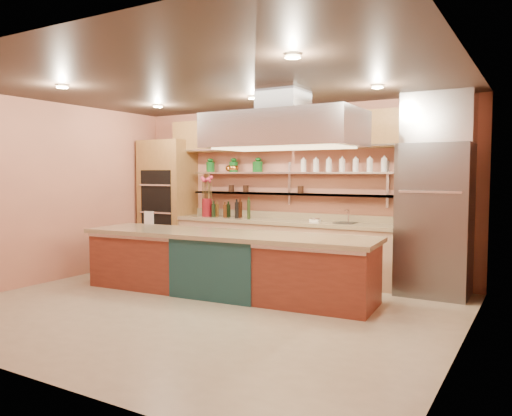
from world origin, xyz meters
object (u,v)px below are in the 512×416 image
Objects in this scene: island at (226,263)px; kitchen_scale at (315,219)px; green_canister at (257,167)px; copper_kettle at (230,168)px; refrigerator at (435,220)px; flower_vase at (207,207)px.

kitchen_scale reaches higher than island.
green_canister is at bearing 100.97° from island.
copper_kettle is (-1.73, 0.22, 0.81)m from kitchen_scale.
copper_kettle is (-1.00, 1.65, 1.35)m from island.
kitchen_scale is at bearing 179.68° from refrigerator.
green_canister is (0.89, 0.22, 0.71)m from flower_vase.
island is at bearing -58.80° from copper_kettle.
green_canister reaches higher than copper_kettle.
copper_kettle reaches higher than kitchen_scale.
island is 2.08m from flower_vase.
flower_vase is at bearing 179.85° from refrigerator.
refrigerator is 1.79m from kitchen_scale.
island is at bearing -150.53° from refrigerator.
flower_vase is 1.16m from green_canister.
kitchen_scale is (-1.79, 0.01, -0.08)m from refrigerator.
green_canister is (-2.98, 0.23, 0.75)m from refrigerator.
green_canister reaches higher than kitchen_scale.
refrigerator is at bearing -0.15° from flower_vase.
island is at bearing -46.69° from flower_vase.
copper_kettle is at bearing 180.00° from green_canister.
kitchen_scale is 1.92m from copper_kettle.
green_canister is at bearing 13.84° from flower_vase.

